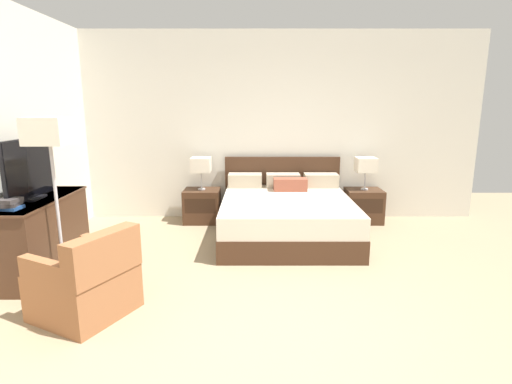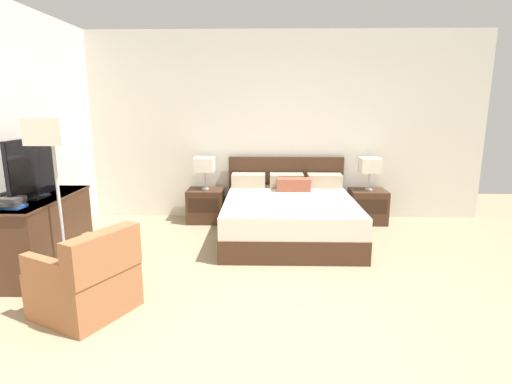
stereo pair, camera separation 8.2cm
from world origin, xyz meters
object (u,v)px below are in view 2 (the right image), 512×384
at_px(nightstand_left, 206,205).
at_px(nightstand_right, 367,206).
at_px(book_small_top, 11,199).
at_px(floor_lamp, 53,143).
at_px(bed, 289,215).
at_px(armchair_by_window, 87,282).
at_px(tv, 33,169).
at_px(table_lamp_right, 370,165).
at_px(book_blue_cover, 9,203).
at_px(dresser, 41,233).
at_px(table_lamp_left, 205,165).
at_px(book_red_cover, 12,206).

relative_size(nightstand_left, nightstand_right, 1.00).
height_order(book_small_top, floor_lamp, floor_lamp).
xyz_separation_m(bed, armchair_by_window, (-1.83, -2.10, -0.01)).
bearing_deg(tv, table_lamp_right, 25.56).
distance_m(nightstand_left, book_blue_cover, 2.82).
relative_size(book_small_top, floor_lamp, 0.11).
bearing_deg(nightstand_right, dresser, -154.62).
height_order(table_lamp_left, dresser, table_lamp_left).
bearing_deg(table_lamp_left, book_small_top, -122.58).
height_order(tv, book_small_top, tv).
height_order(nightstand_left, nightstand_right, same).
xyz_separation_m(table_lamp_right, book_blue_cover, (-3.97, -2.31, -0.02)).
xyz_separation_m(nightstand_left, floor_lamp, (-1.08, -2.19, 1.16)).
xyz_separation_m(nightstand_right, armchair_by_window, (-3.06, -2.78, 0.03)).
xyz_separation_m(nightstand_left, dresser, (-1.49, -1.87, 0.16)).
xyz_separation_m(table_lamp_right, floor_lamp, (-3.54, -2.20, 0.53)).
height_order(table_lamp_right, book_blue_cover, table_lamp_right).
height_order(dresser, tv, tv).
bearing_deg(nightstand_left, book_blue_cover, -123.14).
distance_m(table_lamp_right, book_blue_cover, 4.59).
bearing_deg(dresser, floor_lamp, -38.27).
bearing_deg(book_red_cover, book_blue_cover, 180.00).
height_order(bed, tv, tv).
height_order(tv, floor_lamp, floor_lamp).
xyz_separation_m(bed, book_small_top, (-2.71, -1.62, 0.59)).
relative_size(bed, dresser, 1.48).
relative_size(bed, book_red_cover, 8.96).
relative_size(bed, tv, 2.31).
height_order(table_lamp_left, book_small_top, table_lamp_left).
relative_size(table_lamp_left, dresser, 0.37).
distance_m(table_lamp_left, book_blue_cover, 2.75).
distance_m(book_blue_cover, armchair_by_window, 1.17).
relative_size(nightstand_right, tv, 0.63).
relative_size(book_red_cover, floor_lamp, 0.13).
relative_size(table_lamp_right, armchair_by_window, 0.53).
distance_m(nightstand_right, book_small_top, 4.60).
bearing_deg(armchair_by_window, bed, 48.81).
distance_m(table_lamp_left, book_red_cover, 2.74).
relative_size(bed, book_small_top, 10.58).
bearing_deg(nightstand_left, tv, -128.25).
bearing_deg(table_lamp_left, book_red_cover, -122.67).
bearing_deg(tv, book_small_top, -88.20).
relative_size(table_lamp_left, armchair_by_window, 0.53).
bearing_deg(armchair_by_window, nightstand_right, 42.18).
bearing_deg(bed, table_lamp_right, 29.02).
bearing_deg(table_lamp_left, tv, -128.23).
bearing_deg(book_blue_cover, nightstand_left, 56.86).
height_order(book_red_cover, book_small_top, book_small_top).
height_order(book_blue_cover, book_small_top, book_small_top).
bearing_deg(nightstand_left, table_lamp_right, 0.03).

